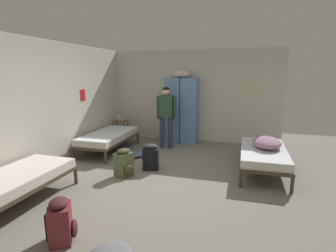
% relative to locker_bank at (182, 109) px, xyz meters
% --- Properties ---
extents(ground_plane, '(9.34, 9.34, 0.00)m').
position_rel_locker_bank_xyz_m(ground_plane, '(0.27, -2.64, -0.97)').
color(ground_plane, slate).
extents(room_backdrop, '(4.94, 5.90, 2.65)m').
position_rel_locker_bank_xyz_m(room_backdrop, '(-1.04, -1.29, 0.35)').
color(room_backdrop, beige).
rests_on(room_backdrop, ground_plane).
extents(locker_bank, '(0.90, 0.55, 2.07)m').
position_rel_locker_bank_xyz_m(locker_bank, '(0.00, 0.00, 0.00)').
color(locker_bank, '#5B84B2').
rests_on(locker_bank, ground_plane).
extents(shelf_unit, '(0.38, 0.30, 0.57)m').
position_rel_locker_bank_xyz_m(shelf_unit, '(-1.83, -0.21, -0.62)').
color(shelf_unit, brown).
rests_on(shelf_unit, ground_plane).
extents(bed_left_rear, '(0.90, 1.90, 0.49)m').
position_rel_locker_bank_xyz_m(bed_left_rear, '(-1.58, -1.41, -0.59)').
color(bed_left_rear, '#473828').
rests_on(bed_left_rear, ground_plane).
extents(bed_right, '(0.90, 1.90, 0.49)m').
position_rel_locker_bank_xyz_m(bed_right, '(2.13, -1.81, -0.59)').
color(bed_right, '#473828').
rests_on(bed_right, ground_plane).
extents(bed_left_front, '(0.90, 1.90, 0.49)m').
position_rel_locker_bank_xyz_m(bed_left_front, '(-1.58, -4.33, -0.59)').
color(bed_left_front, '#473828').
rests_on(bed_left_front, ground_plane).
extents(bedding_heap, '(0.57, 0.82, 0.20)m').
position_rel_locker_bank_xyz_m(bedding_heap, '(2.20, -1.71, -0.38)').
color(bedding_heap, gray).
rests_on(bedding_heap, bed_right).
extents(person_traveler, '(0.51, 0.24, 1.63)m').
position_rel_locker_bank_xyz_m(person_traveler, '(-0.25, -0.72, 0.01)').
color(person_traveler, '#2D334C').
rests_on(person_traveler, ground_plane).
extents(water_bottle, '(0.06, 0.06, 0.23)m').
position_rel_locker_bank_xyz_m(water_bottle, '(-1.91, -0.19, -0.29)').
color(water_bottle, silver).
rests_on(water_bottle, shelf_unit).
extents(lotion_bottle, '(0.05, 0.05, 0.15)m').
position_rel_locker_bank_xyz_m(lotion_bottle, '(-1.76, -0.25, -0.33)').
color(lotion_bottle, beige).
rests_on(lotion_bottle, shelf_unit).
extents(backpack_black, '(0.37, 0.38, 0.55)m').
position_rel_locker_bank_xyz_m(backpack_black, '(-0.10, -2.33, -0.71)').
color(backpack_black, black).
rests_on(backpack_black, ground_plane).
extents(backpack_olive, '(0.40, 0.39, 0.55)m').
position_rel_locker_bank_xyz_m(backpack_olive, '(-0.48, -2.82, -0.71)').
color(backpack_olive, '#566038').
rests_on(backpack_olive, ground_plane).
extents(backpack_maroon, '(0.41, 0.40, 0.55)m').
position_rel_locker_bank_xyz_m(backpack_maroon, '(-0.30, -4.90, -0.71)').
color(backpack_maroon, maroon).
rests_on(backpack_maroon, ground_plane).
extents(clothes_pile_denim, '(0.58, 0.49, 0.11)m').
position_rel_locker_bank_xyz_m(clothes_pile_denim, '(-0.83, -1.63, -0.91)').
color(clothes_pile_denim, '#42567A').
rests_on(clothes_pile_denim, ground_plane).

